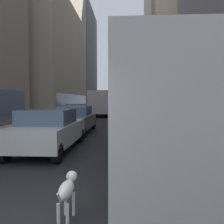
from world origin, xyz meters
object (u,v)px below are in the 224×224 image
Objects in this scene: car_yellow_taxi at (122,105)px; car_black_suv at (136,112)px; car_blue_hatchback at (133,108)px; transit_bus at (153,105)px; car_grey_wagon at (76,119)px; box_truck at (101,103)px; dalmatian_dog at (67,189)px; car_white_van at (50,130)px; car_red_coupe at (77,112)px.

car_yellow_taxi is 25.98m from car_black_suv.
car_blue_hatchback is at bearing 90.00° from car_black_suv.
car_grey_wagon is (-4.00, 4.81, -0.95)m from transit_bus.
car_blue_hatchback is 0.64× the size of box_truck.
box_truck is at bearing 94.73° from dalmatian_dog.
car_grey_wagon is (0.00, 4.87, -0.00)m from car_white_van.
car_red_coupe is at bearing -171.77° from car_black_suv.
car_yellow_taxi is 4.67× the size of dalmatian_dog.
car_yellow_taxi is 0.94× the size of car_blue_hatchback.
car_yellow_taxi is 34.34m from car_grey_wagon.
car_red_coupe is 11.16m from car_blue_hatchback.
car_yellow_taxi is 44.15m from dalmatian_dog.
transit_bus is at bearing 68.50° from dalmatian_dog.
car_black_suv is (1.60, -25.93, -0.00)m from car_yellow_taxi.
transit_bus is at bearing 0.91° from car_white_van.
transit_bus is 19.51m from box_truck.
car_white_van is (1.60, -12.39, 0.00)m from car_red_coupe.
box_truck is (-4.00, 19.09, -0.11)m from transit_bus.
car_grey_wagon is at bearing -90.00° from box_truck.
transit_bus is 1.54× the size of box_truck.
box_truck reaches higher than car_white_van.
car_yellow_taxi reaches higher than dalmatian_dog.
car_black_suv is 0.88× the size of car_grey_wagon.
car_white_van is at bearing -90.00° from box_truck.
car_grey_wagon is 14.31m from box_truck.
car_grey_wagon and car_blue_hatchback have the same top height.
transit_bus and box_truck have the same top height.
car_yellow_taxi is 0.99× the size of car_grey_wagon.
car_white_van is 22.41m from car_blue_hatchback.
car_black_suv and car_white_van have the same top height.
car_black_suv is 9.24m from car_grey_wagon.
transit_bus reaches higher than car_white_van.
car_grey_wagon is (-4.00, -8.33, 0.00)m from car_black_suv.
car_red_coupe is at bearing -103.31° from box_truck.
dalmatian_dog is (-2.00, -27.06, -0.31)m from car_blue_hatchback.
car_blue_hatchback is at bearing -84.65° from car_yellow_taxi.
car_yellow_taxi is at bearing 89.48° from dalmatian_dog.
car_white_van is (-4.00, -13.20, 0.01)m from car_black_suv.
box_truck reaches higher than car_black_suv.
car_red_coupe is at bearing 114.42° from transit_bus.
car_red_coupe is (-5.60, 12.33, -0.95)m from transit_bus.
car_yellow_taxi and car_white_van have the same top height.
car_white_van is (-4.00, -0.06, -0.95)m from transit_bus.
dalmatian_dog is at bearing -96.27° from car_black_suv.
car_black_suv is 8.84m from car_blue_hatchback.
car_white_van is at bearing -82.64° from car_red_coupe.
car_yellow_taxi is 1.00× the size of car_white_van.
car_red_coupe is 7.69m from car_grey_wagon.
car_white_van reaches higher than dalmatian_dog.
car_black_suv and car_grey_wagon have the same top height.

